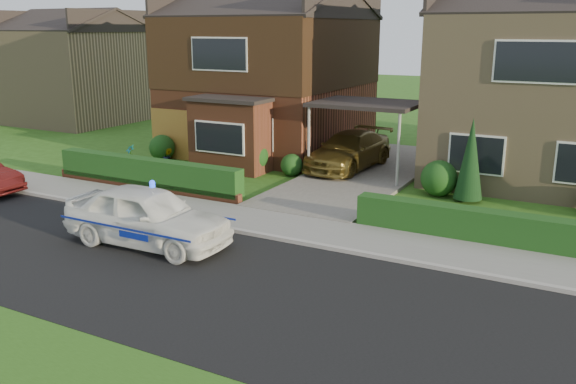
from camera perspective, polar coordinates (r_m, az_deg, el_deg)
The scene contains 23 objects.
ground at distance 13.99m, azimuth -9.51°, elevation -7.78°, with size 120.00×120.00×0.00m, color #295215.
road at distance 13.99m, azimuth -9.51°, elevation -7.78°, with size 60.00×6.00×0.02m, color black.
kerb at distance 16.31m, azimuth -2.98°, elevation -3.99°, with size 60.00×0.16×0.12m, color #9E9993.
sidewalk at distance 17.17m, azimuth -1.17°, elevation -3.02°, with size 60.00×2.00×0.10m, color slate.
driveway at distance 23.20m, azimuth 7.23°, elevation 1.71°, with size 3.80×12.00×0.12m, color #666059.
house_left at distance 27.74m, azimuth -1.69°, elevation 11.85°, with size 7.50×9.53×7.25m.
house_right at distance 24.26m, azimuth 23.27°, elevation 9.83°, with size 7.50×8.06×7.25m.
carport_link at distance 22.70m, azimuth 7.40°, elevation 8.07°, with size 3.80×3.00×2.77m.
garage_door at distance 26.20m, azimuth -10.69°, elevation 5.32°, with size 2.20×0.10×2.10m, color brown.
dwarf_wall at distance 21.35m, azimuth -13.24°, elevation 0.58°, with size 7.70×0.25×0.36m, color brown.
hedge_left at distance 21.50m, azimuth -12.95°, elevation 0.20°, with size 7.50×0.55×0.90m, color #123A15.
hedge_right at distance 16.52m, azimuth 18.97°, elevation -4.80°, with size 7.50×0.55×0.80m, color #123A15.
shrub_left_far at distance 26.10m, azimuth -11.70°, elevation 4.09°, with size 1.08×1.08×1.08m, color #123A15.
shrub_left_mid at distance 23.32m, azimuth -3.47°, elevation 3.38°, with size 1.32×1.32×1.32m, color #123A15.
shrub_left_near at distance 22.84m, azimuth 0.35°, elevation 2.55°, with size 0.84×0.84×0.84m, color #123A15.
shrub_right_near at distance 20.66m, azimuth 13.95°, elevation 1.25°, with size 1.20×1.20×1.20m, color #123A15.
conifer_a at distance 20.10m, azimuth 16.69°, elevation 2.73°, with size 0.90×0.90×2.60m, color black.
neighbour_left at distance 38.40m, azimuth -19.04°, elevation 10.15°, with size 6.50×7.00×5.20m, color tan.
police_car at distance 15.87m, azimuth -13.03°, elevation -2.25°, with size 4.12×4.52×1.69m.
driveway_car at distance 23.69m, azimuth 5.72°, elevation 3.88°, with size 1.92×4.73×1.37m, color brown.
potted_plant_a at distance 25.46m, azimuth -14.49°, elevation 3.35°, with size 0.43×0.29×0.82m, color gray.
potted_plant_b at distance 25.33m, azimuth -11.20°, elevation 3.30°, with size 0.36×0.29×0.66m, color gray.
potted_plant_c at distance 22.70m, azimuth -14.74°, elevation 1.97°, with size 0.47×0.47×0.84m, color gray.
Camera 1 is at (8.03, -10.10, 5.40)m, focal length 38.00 mm.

